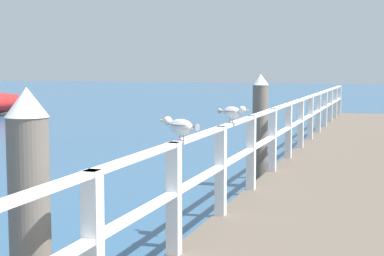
# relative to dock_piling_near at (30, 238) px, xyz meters

# --- Properties ---
(pier_deck) EXTENTS (3.09, 24.03, 0.44)m
(pier_deck) POSITION_rel_dock_piling_near_xyz_m (1.84, 8.19, -0.82)
(pier_deck) COLOR brown
(pier_deck) RESTS_ON ground_plane
(pier_railing) EXTENTS (0.12, 22.55, 1.06)m
(pier_railing) POSITION_rel_dock_piling_near_xyz_m (0.38, 8.19, 0.05)
(pier_railing) COLOR white
(pier_railing) RESTS_ON pier_deck
(dock_piling_near) EXTENTS (0.29, 0.29, 2.07)m
(dock_piling_near) POSITION_rel_dock_piling_near_xyz_m (0.00, 0.00, 0.00)
(dock_piling_near) COLOR #6B6056
(dock_piling_near) RESTS_ON ground_plane
(dock_piling_far) EXTENTS (0.29, 0.29, 2.07)m
(dock_piling_far) POSITION_rel_dock_piling_near_xyz_m (0.00, 7.35, 0.00)
(dock_piling_far) COLOR #6B6056
(dock_piling_far) RESTS_ON ground_plane
(seagull_foreground) EXTENTS (0.46, 0.25, 0.21)m
(seagull_foreground) POSITION_rel_dock_piling_near_xyz_m (0.37, 1.98, 0.59)
(seagull_foreground) COLOR white
(seagull_foreground) RESTS_ON pier_railing
(seagull_background) EXTENTS (0.44, 0.26, 0.21)m
(seagull_background) POSITION_rel_dock_piling_near_xyz_m (0.39, 3.88, 0.59)
(seagull_background) COLOR white
(seagull_background) RESTS_ON pier_railing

